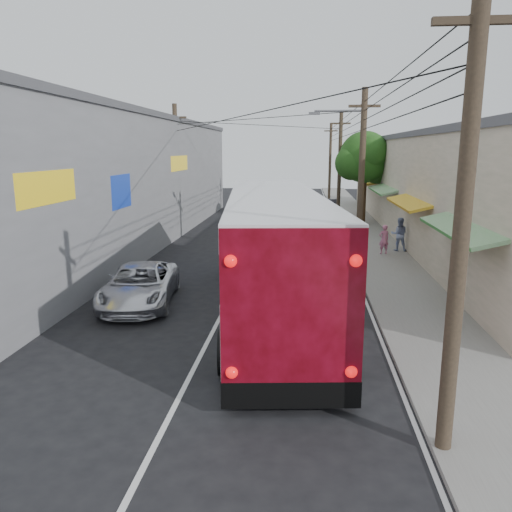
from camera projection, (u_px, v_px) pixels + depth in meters
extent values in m
plane|color=black|center=(185.00, 387.00, 11.39)|extent=(120.00, 120.00, 0.00)
cube|color=slate|center=(368.00, 238.00, 30.22)|extent=(3.00, 80.00, 0.12)
cube|color=beige|center=(439.00, 187.00, 31.13)|extent=(6.00, 40.00, 6.00)
cube|color=#4C4C51|center=(443.00, 136.00, 30.48)|extent=(6.20, 40.00, 0.30)
cube|color=#1C7F1D|center=(463.00, 227.00, 15.89)|extent=(1.39, 6.00, 0.46)
cube|color=#BF8016|center=(411.00, 201.00, 23.68)|extent=(1.39, 6.00, 0.46)
cube|color=#1C7F1D|center=(385.00, 189.00, 31.46)|extent=(1.39, 6.00, 0.46)
cube|color=#BF8016|center=(369.00, 181.00, 39.25)|extent=(1.39, 6.00, 0.46)
cube|color=#1C7F1D|center=(359.00, 176.00, 47.03)|extent=(1.39, 6.00, 0.46)
cube|color=gray|center=(113.00, 181.00, 28.98)|extent=(7.00, 36.00, 7.00)
cube|color=#4C4C51|center=(109.00, 117.00, 28.23)|extent=(7.20, 36.00, 0.30)
cube|color=yellow|center=(46.00, 188.00, 14.88)|extent=(0.12, 3.50, 1.00)
cube|color=#1433A5|center=(120.00, 191.00, 20.85)|extent=(0.12, 2.20, 1.40)
cube|color=yellow|center=(179.00, 163.00, 30.39)|extent=(0.12, 4.00, 0.90)
cylinder|color=#473828|center=(461.00, 232.00, 8.11)|extent=(0.28, 0.28, 8.00)
cube|color=#473828|center=(480.00, 20.00, 7.44)|extent=(1.40, 0.12, 0.12)
cylinder|color=#473828|center=(361.00, 179.00, 22.71)|extent=(0.28, 0.28, 8.00)
cube|color=#473828|center=(364.00, 106.00, 22.04)|extent=(1.40, 0.12, 0.12)
cylinder|color=#473828|center=(340.00, 168.00, 37.31)|extent=(0.28, 0.28, 8.00)
cube|color=#473828|center=(341.00, 123.00, 36.64)|extent=(1.40, 0.12, 0.12)
cylinder|color=#473828|center=(330.00, 163.00, 51.91)|extent=(0.28, 0.28, 8.00)
cube|color=#473828|center=(331.00, 131.00, 51.24)|extent=(1.40, 0.12, 0.12)
cylinder|color=#473828|center=(177.00, 172.00, 30.51)|extent=(0.28, 0.28, 8.00)
cube|color=#473828|center=(175.00, 117.00, 29.84)|extent=(1.40, 0.12, 0.12)
cylinder|color=#59595E|center=(339.00, 111.00, 22.19)|extent=(2.20, 0.10, 0.10)
cube|color=#59595E|center=(314.00, 113.00, 22.31)|extent=(0.50, 0.18, 0.12)
cylinder|color=#3F2B19|center=(363.00, 197.00, 35.63)|extent=(0.44, 0.44, 4.00)
sphere|color=#194412|center=(365.00, 157.00, 35.04)|extent=(3.60, 3.60, 3.60)
sphere|color=#194412|center=(378.00, 166.00, 35.66)|extent=(2.60, 2.60, 2.60)
sphere|color=#194412|center=(352.00, 163.00, 34.82)|extent=(2.40, 2.40, 2.40)
sphere|color=#194412|center=(373.00, 151.00, 33.95)|extent=(2.20, 2.20, 2.20)
sphere|color=#194412|center=(359.00, 154.00, 35.91)|extent=(2.00, 2.00, 2.00)
cube|color=white|center=(274.00, 274.00, 16.45)|extent=(4.31, 13.74, 2.14)
cube|color=black|center=(274.00, 224.00, 16.67)|extent=(4.08, 11.50, 1.13)
cube|color=white|center=(275.00, 202.00, 15.95)|extent=(4.31, 13.74, 0.56)
cube|color=maroon|center=(292.00, 312.00, 9.62)|extent=(2.78, 0.40, 3.26)
cube|color=black|center=(291.00, 395.00, 9.98)|extent=(2.81, 0.43, 0.56)
sphere|color=red|center=(232.00, 372.00, 9.83)|extent=(0.25, 0.25, 0.25)
sphere|color=red|center=(351.00, 372.00, 9.86)|extent=(0.25, 0.25, 0.25)
sphere|color=red|center=(231.00, 261.00, 9.36)|extent=(0.25, 0.25, 0.25)
sphere|color=red|center=(356.00, 261.00, 9.39)|extent=(0.25, 0.25, 0.25)
cylinder|color=black|center=(225.00, 352.00, 11.95)|extent=(0.46, 1.16, 1.13)
cylinder|color=black|center=(342.00, 351.00, 12.00)|extent=(0.46, 1.16, 1.13)
cylinder|color=black|center=(235.00, 271.00, 19.88)|extent=(0.46, 1.16, 1.13)
cylinder|color=black|center=(305.00, 271.00, 19.92)|extent=(0.46, 1.16, 1.13)
cylinder|color=black|center=(236.00, 262.00, 21.53)|extent=(0.46, 1.16, 1.13)
cylinder|color=black|center=(301.00, 262.00, 21.57)|extent=(0.46, 1.16, 1.13)
imported|color=silver|center=(140.00, 285.00, 17.40)|extent=(2.93, 5.23, 1.38)
imported|color=#95959C|center=(324.00, 230.00, 28.19)|extent=(2.62, 5.90, 1.68)
imported|color=#25262A|center=(331.00, 215.00, 36.12)|extent=(1.82, 3.93, 1.30)
imported|color=#222127|center=(329.00, 209.00, 39.51)|extent=(1.62, 4.43, 1.45)
imported|color=#BF658B|center=(384.00, 239.00, 25.25)|extent=(0.62, 0.50, 1.49)
imported|color=#8696C4|center=(399.00, 234.00, 26.01)|extent=(0.90, 0.73, 1.74)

